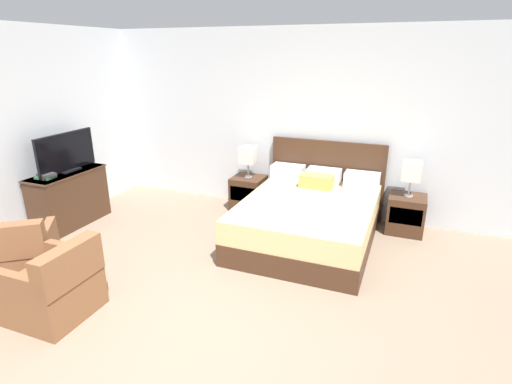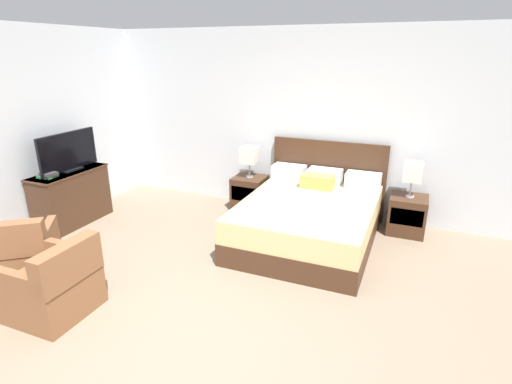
{
  "view_description": "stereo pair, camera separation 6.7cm",
  "coord_description": "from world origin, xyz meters",
  "px_view_note": "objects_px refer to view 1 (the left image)",
  "views": [
    {
      "loc": [
        1.66,
        -2.42,
        2.37
      ],
      "look_at": [
        -0.04,
        1.84,
        0.75
      ],
      "focal_mm": 28.0,
      "sensor_mm": 36.0,
      "label": 1
    },
    {
      "loc": [
        1.72,
        -2.4,
        2.37
      ],
      "look_at": [
        -0.04,
        1.84,
        0.75
      ],
      "focal_mm": 28.0,
      "sensor_mm": 36.0,
      "label": 2
    }
  ],
  "objects_px": {
    "book_blue_cover": "(47,175)",
    "armchair_companion": "(55,288)",
    "nightstand_left": "(248,193)",
    "tv": "(66,153)",
    "dresser": "(69,198)",
    "nightstand_right": "(406,214)",
    "table_lamp_right": "(412,171)",
    "armchair_by_window": "(19,257)",
    "table_lamp_left": "(248,155)",
    "book_red_cover": "(46,177)",
    "bed": "(309,217)"
  },
  "relations": [
    {
      "from": "bed",
      "to": "book_blue_cover",
      "type": "height_order",
      "value": "bed"
    },
    {
      "from": "bed",
      "to": "book_blue_cover",
      "type": "bearing_deg",
      "value": -161.8
    },
    {
      "from": "nightstand_left",
      "to": "book_blue_cover",
      "type": "bearing_deg",
      "value": -139.56
    },
    {
      "from": "nightstand_right",
      "to": "armchair_by_window",
      "type": "bearing_deg",
      "value": -142.92
    },
    {
      "from": "table_lamp_left",
      "to": "nightstand_left",
      "type": "bearing_deg",
      "value": -90.0
    },
    {
      "from": "armchair_companion",
      "to": "book_red_cover",
      "type": "bearing_deg",
      "value": 138.27
    },
    {
      "from": "book_red_cover",
      "to": "bed",
      "type": "bearing_deg",
      "value": 18.06
    },
    {
      "from": "dresser",
      "to": "armchair_companion",
      "type": "relative_size",
      "value": 1.45
    },
    {
      "from": "dresser",
      "to": "armchair_companion",
      "type": "distance_m",
      "value": 2.28
    },
    {
      "from": "nightstand_left",
      "to": "book_red_cover",
      "type": "xyz_separation_m",
      "value": [
        -2.16,
        -1.81,
        0.53
      ]
    },
    {
      "from": "table_lamp_right",
      "to": "armchair_companion",
      "type": "relative_size",
      "value": 0.64
    },
    {
      "from": "nightstand_left",
      "to": "armchair_companion",
      "type": "bearing_deg",
      "value": -100.9
    },
    {
      "from": "table_lamp_left",
      "to": "table_lamp_right",
      "type": "height_order",
      "value": "same"
    },
    {
      "from": "dresser",
      "to": "book_blue_cover",
      "type": "height_order",
      "value": "book_blue_cover"
    },
    {
      "from": "armchair_by_window",
      "to": "book_blue_cover",
      "type": "bearing_deg",
      "value": 122.14
    },
    {
      "from": "armchair_companion",
      "to": "nightstand_right",
      "type": "bearing_deg",
      "value": 47.09
    },
    {
      "from": "nightstand_left",
      "to": "armchair_by_window",
      "type": "relative_size",
      "value": 0.54
    },
    {
      "from": "bed",
      "to": "tv",
      "type": "height_order",
      "value": "tv"
    },
    {
      "from": "tv",
      "to": "book_red_cover",
      "type": "relative_size",
      "value": 4.45
    },
    {
      "from": "table_lamp_right",
      "to": "armchair_companion",
      "type": "xyz_separation_m",
      "value": [
        -2.96,
        -3.19,
        -0.59
      ]
    },
    {
      "from": "bed",
      "to": "book_red_cover",
      "type": "relative_size",
      "value": 9.55
    },
    {
      "from": "nightstand_right",
      "to": "book_blue_cover",
      "type": "height_order",
      "value": "book_blue_cover"
    },
    {
      "from": "nightstand_left",
      "to": "armchair_by_window",
      "type": "distance_m",
      "value": 3.23
    },
    {
      "from": "book_blue_cover",
      "to": "tv",
      "type": "bearing_deg",
      "value": 91.08
    },
    {
      "from": "table_lamp_left",
      "to": "tv",
      "type": "distance_m",
      "value": 2.58
    },
    {
      "from": "nightstand_left",
      "to": "armchair_companion",
      "type": "xyz_separation_m",
      "value": [
        -0.61,
        -3.19,
        0.02
      ]
    },
    {
      "from": "table_lamp_left",
      "to": "dresser",
      "type": "distance_m",
      "value": 2.66
    },
    {
      "from": "nightstand_right",
      "to": "armchair_by_window",
      "type": "relative_size",
      "value": 0.54
    },
    {
      "from": "table_lamp_left",
      "to": "book_blue_cover",
      "type": "relative_size",
      "value": 2.51
    },
    {
      "from": "nightstand_left",
      "to": "book_blue_cover",
      "type": "height_order",
      "value": "book_blue_cover"
    },
    {
      "from": "nightstand_right",
      "to": "table_lamp_right",
      "type": "xyz_separation_m",
      "value": [
        -0.0,
        0.0,
        0.61
      ]
    },
    {
      "from": "nightstand_left",
      "to": "nightstand_right",
      "type": "relative_size",
      "value": 1.0
    },
    {
      "from": "book_red_cover",
      "to": "tv",
      "type": "bearing_deg",
      "value": 87.16
    },
    {
      "from": "tv",
      "to": "book_blue_cover",
      "type": "xyz_separation_m",
      "value": [
        0.01,
        -0.38,
        -0.21
      ]
    },
    {
      "from": "nightstand_left",
      "to": "table_lamp_right",
      "type": "xyz_separation_m",
      "value": [
        2.35,
        0.0,
        0.61
      ]
    },
    {
      "from": "nightstand_left",
      "to": "tv",
      "type": "bearing_deg",
      "value": -146.15
    },
    {
      "from": "table_lamp_right",
      "to": "tv",
      "type": "relative_size",
      "value": 0.5
    },
    {
      "from": "armchair_by_window",
      "to": "dresser",
      "type": "bearing_deg",
      "value": 116.22
    },
    {
      "from": "book_red_cover",
      "to": "armchair_companion",
      "type": "bearing_deg",
      "value": -41.73
    },
    {
      "from": "armchair_companion",
      "to": "table_lamp_left",
      "type": "bearing_deg",
      "value": 79.11
    },
    {
      "from": "nightstand_left",
      "to": "armchair_companion",
      "type": "distance_m",
      "value": 3.25
    },
    {
      "from": "table_lamp_right",
      "to": "dresser",
      "type": "xyz_separation_m",
      "value": [
        -4.49,
        -1.5,
        -0.47
      ]
    },
    {
      "from": "nightstand_right",
      "to": "table_lamp_left",
      "type": "xyz_separation_m",
      "value": [
        -2.35,
        0.0,
        0.61
      ]
    },
    {
      "from": "nightstand_left",
      "to": "table_lamp_right",
      "type": "bearing_deg",
      "value": 0.04
    },
    {
      "from": "book_blue_cover",
      "to": "armchair_companion",
      "type": "xyz_separation_m",
      "value": [
        1.52,
        -1.37,
        -0.55
      ]
    },
    {
      "from": "bed",
      "to": "book_blue_cover",
      "type": "relative_size",
      "value": 10.86
    },
    {
      "from": "dresser",
      "to": "tv",
      "type": "distance_m",
      "value": 0.64
    },
    {
      "from": "dresser",
      "to": "armchair_companion",
      "type": "xyz_separation_m",
      "value": [
        1.52,
        -1.69,
        -0.12
      ]
    },
    {
      "from": "table_lamp_left",
      "to": "book_red_cover",
      "type": "height_order",
      "value": "table_lamp_left"
    },
    {
      "from": "nightstand_left",
      "to": "table_lamp_left",
      "type": "xyz_separation_m",
      "value": [
        -0.0,
        0.0,
        0.61
      ]
    }
  ]
}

